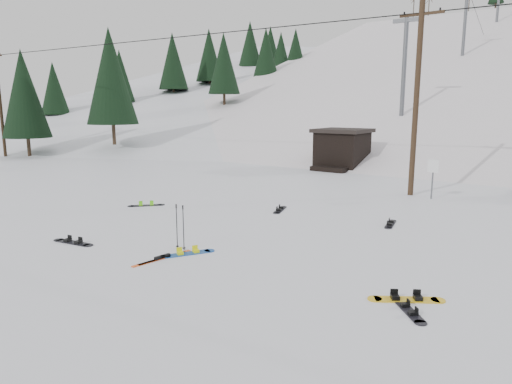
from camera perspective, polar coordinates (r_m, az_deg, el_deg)
The scene contains 19 objects.
ground at distance 12.68m, azimuth -10.51°, elevation -9.15°, with size 200.00×200.00×0.00m, color white.
ski_slope at distance 65.79m, azimuth 27.23°, elevation -4.87°, with size 60.00×75.00×45.00m, color white.
ridge_left at distance 73.39m, azimuth -2.55°, elevation -1.37°, with size 34.00×85.00×38.00m, color white.
treeline_left at distance 64.52m, azimuth -5.68°, elevation 6.81°, with size 20.00×64.00×10.00m, color black, non-canonical shape.
utility_pole at distance 23.15m, azimuth 19.42°, elevation 11.11°, with size 2.00×0.26×9.00m.
utility_pole_left at distance 45.01m, azimuth -29.35°, elevation 9.85°, with size 2.00×0.26×9.00m.
trail_sign at distance 22.64m, azimuth 21.24°, elevation 2.35°, with size 0.50×0.09×1.85m.
lift_hut at distance 32.30m, azimuth 10.68°, elevation 5.32°, with size 3.40×4.10×2.75m.
lift_tower_near at distance 40.38m, azimuth 18.07°, elevation 15.26°, with size 2.20×0.36×8.00m.
lift_tower_mid at distance 60.38m, azimuth 24.72°, elevation 19.35°, with size 2.20×0.36×8.00m.
hero_snowboard at distance 13.62m, azimuth -8.49°, elevation -7.56°, with size 0.96×1.44×0.11m.
hero_skis at distance 13.34m, azimuth -11.63°, elevation -8.05°, with size 0.37×1.95×0.10m.
ski_poles at distance 13.90m, azimuth -9.47°, elevation -4.29°, with size 0.38×0.10×1.38m.
board_scatter_a at distance 15.63m, azimuth -21.89°, elevation -5.83°, with size 1.58×0.52×0.11m.
board_scatter_b at distance 19.04m, azimuth 3.02°, elevation -2.20°, with size 0.68×1.43×0.10m.
board_scatter_c at distance 20.42m, azimuth -13.56°, elevation -1.60°, with size 1.14×1.27×0.11m.
board_scatter_d at distance 10.44m, azimuth 18.57°, elevation -13.84°, with size 0.99×1.08×0.09m.
board_scatter_e at distance 10.97m, azimuth 18.27°, elevation -12.57°, with size 1.49×1.08×0.12m.
board_scatter_f at distance 17.44m, azimuth 16.45°, elevation -3.84°, with size 0.50×1.40×0.10m.
Camera 1 is at (8.73, -8.15, 4.25)m, focal length 32.00 mm.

